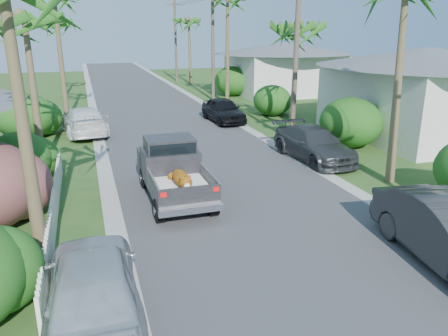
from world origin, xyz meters
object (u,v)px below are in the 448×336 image
object	(u,v)px
palm_r_b	(297,25)
palm_r_d	(189,20)
parked_car_rm	(314,144)
house_right_near	(424,96)
parked_car_ln	(93,284)
utility_pole_d	(176,40)
house_right_far	(284,70)
palm_l_d	(56,21)
pickup_truck	(172,168)
utility_pole_b	(296,52)
parked_car_lf	(83,121)
utility_pole_c	(213,44)
parked_car_rf	(223,110)
palm_l_b	(24,17)

from	to	relation	value
palm_r_b	palm_r_d	world-z (taller)	palm_r_d
palm_r_b	palm_r_d	bearing A→B (deg)	90.23
parked_car_rm	house_right_near	world-z (taller)	house_right_near
parked_car_ln	utility_pole_d	bearing A→B (deg)	-103.51
palm_r_d	house_right_far	xyz separation A→B (m)	(6.50, -10.00, -4.62)
palm_l_d	palm_r_b	size ratio (longest dim) A/B	1.07
pickup_truck	utility_pole_b	bearing A→B (deg)	38.02
house_right_near	utility_pole_d	bearing A→B (deg)	103.43
pickup_truck	utility_pole_d	world-z (taller)	utility_pole_d
parked_car_ln	utility_pole_b	size ratio (longest dim) A/B	0.51
parked_car_lf	palm_l_d	bearing A→B (deg)	-92.41
parked_car_lf	house_right_far	distance (m)	21.72
utility_pole_b	house_right_far	bearing A→B (deg)	66.48
palm_r_b	utility_pole_d	bearing A→B (deg)	92.05
pickup_truck	house_right_far	size ratio (longest dim) A/B	0.57
house_right_far	utility_pole_c	bearing A→B (deg)	-164.88
parked_car_rf	house_right_far	size ratio (longest dim) A/B	0.50
palm_l_b	utility_pole_d	xyz separation A→B (m)	(12.40, 31.00, -1.55)
palm_l_b	house_right_far	bearing A→B (deg)	42.27
palm_l_b	pickup_truck	bearing A→B (deg)	-46.82
pickup_truck	palm_r_d	xyz separation A→B (m)	(8.59, 33.02, 5.73)
pickup_truck	parked_car_ln	distance (m)	7.09
parked_car_lf	palm_l_b	bearing A→B (deg)	65.35
palm_l_d	utility_pole_b	size ratio (longest dim) A/B	0.86
house_right_far	pickup_truck	bearing A→B (deg)	-123.26
parked_car_lf	utility_pole_d	world-z (taller)	utility_pole_d
palm_r_d	utility_pole_d	distance (m)	3.79
parked_car_rm	house_right_far	distance (m)	22.16
palm_l_b	house_right_far	distance (m)	27.06
pickup_truck	palm_l_b	size ratio (longest dim) A/B	0.69
parked_car_rf	parked_car_ln	xyz separation A→B (m)	(-8.60, -18.38, 0.02)
parked_car_ln	palm_r_d	bearing A→B (deg)	-105.74
parked_car_ln	palm_l_d	distance (m)	33.99
palm_l_d	palm_r_b	xyz separation A→B (m)	(13.10, -19.00, -0.49)
parked_car_rf	house_right_far	xyz separation A→B (m)	(9.40, 11.10, 1.36)
parked_car_ln	palm_r_d	distance (m)	41.55
pickup_truck	palm_l_b	xyz separation A→B (m)	(-4.71, 5.02, 5.14)
palm_l_b	palm_r_d	world-z (taller)	palm_r_d
parked_car_lf	utility_pole_b	xyz separation A→B (m)	(10.60, -4.92, 3.83)
parked_car_ln	palm_l_b	xyz separation A→B (m)	(-1.80, 11.48, 5.37)
parked_car_rf	palm_r_d	xyz separation A→B (m)	(2.90, 21.10, 5.97)
parked_car_lf	utility_pole_d	distance (m)	27.50
parked_car_rm	parked_car_rf	size ratio (longest dim) A/B	1.12
palm_l_d	utility_pole_d	bearing A→B (deg)	36.64
house_right_near	utility_pole_d	world-z (taller)	utility_pole_d
pickup_truck	parked_car_ln	size ratio (longest dim) A/B	1.12
parked_car_rm	palm_l_b	bearing A→B (deg)	164.44
parked_car_ln	utility_pole_d	distance (m)	43.95
palm_r_d	utility_pole_b	distance (m)	27.10
pickup_truck	utility_pole_b	size ratio (longest dim) A/B	0.57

